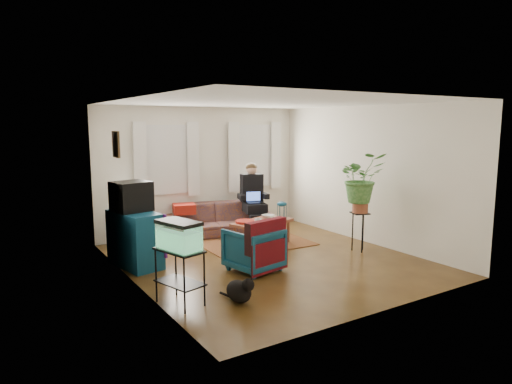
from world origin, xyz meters
TOP-DOWN VIEW (x-y plane):
  - floor at (0.00, 0.00)m, footprint 4.50×5.00m
  - ceiling at (0.00, 0.00)m, footprint 4.50×5.00m
  - wall_back at (0.00, 2.50)m, footprint 4.50×0.01m
  - wall_front at (0.00, -2.50)m, footprint 4.50×0.01m
  - wall_left at (-2.25, 0.00)m, footprint 0.01×5.00m
  - wall_right at (2.25, 0.00)m, footprint 0.01×5.00m
  - window_left at (-0.80, 2.48)m, footprint 1.08×0.04m
  - window_right at (1.25, 2.48)m, footprint 1.08×0.04m
  - curtains_left at (-0.80, 2.40)m, footprint 1.36×0.06m
  - curtains_right at (1.25, 2.40)m, footprint 1.36×0.06m
  - picture_frame at (-2.21, 0.85)m, footprint 0.04×0.32m
  - area_rug at (0.38, 1.11)m, footprint 2.05×1.67m
  - sofa at (0.06, 2.05)m, footprint 2.37×1.45m
  - seated_person at (0.83, 1.83)m, footprint 0.72×0.81m
  - side_table at (-1.65, 2.36)m, footprint 0.46×0.46m
  - table_lamp at (-1.65, 2.36)m, footprint 0.35×0.35m
  - dresser at (-1.99, 0.86)m, footprint 0.68×1.06m
  - crt_tv at (-1.99, 0.96)m, footprint 0.63×0.59m
  - aquarium_stand at (-2.00, -0.97)m, footprint 0.52×0.71m
  - aquarium at (-2.00, -0.97)m, footprint 0.46×0.64m
  - black_cat at (-1.36, -1.34)m, footprint 0.36×0.48m
  - armchair at (-0.50, -0.33)m, footprint 0.85×0.81m
  - serape_throw at (-0.45, -0.61)m, footprint 0.77×0.32m
  - coffee_table at (0.39, 0.79)m, footprint 1.29×0.97m
  - cup_a at (0.18, 0.60)m, footprint 0.17×0.17m
  - cup_b at (0.50, 0.63)m, footprint 0.13×0.13m
  - bowl at (0.65, 0.99)m, footprint 0.29×0.29m
  - snack_tray at (0.04, 0.83)m, footprint 0.45×0.45m
  - birdcage at (0.82, 0.77)m, footprint 0.24×0.24m
  - plant_stand at (1.67, -0.42)m, footprint 0.38×0.38m
  - potted_plant at (1.67, -0.42)m, footprint 0.98×0.91m

SIDE VIEW (x-z plane):
  - floor at x=0.00m, z-range -0.01..0.01m
  - area_rug at x=0.38m, z-range 0.00..0.01m
  - black_cat at x=-1.36m, z-range 0.00..0.37m
  - coffee_table at x=0.39m, z-range 0.00..0.48m
  - side_table at x=-1.65m, z-range 0.00..0.62m
  - plant_stand at x=1.67m, z-range 0.00..0.70m
  - aquarium_stand at x=-2.00m, z-range 0.00..0.71m
  - armchair at x=-0.50m, z-range 0.00..0.75m
  - sofa at x=0.06m, z-range 0.00..0.87m
  - dresser at x=-1.99m, z-range 0.00..0.88m
  - snack_tray at x=0.04m, z-range 0.48..0.52m
  - bowl at x=0.65m, z-range 0.48..0.53m
  - cup_b at x=0.50m, z-range 0.48..0.57m
  - cup_a at x=0.18m, z-range 0.48..0.58m
  - serape_throw at x=-0.45m, z-range 0.22..0.84m
  - birdcage at x=0.82m, z-range 0.48..0.81m
  - seated_person at x=0.83m, z-range 0.00..1.32m
  - table_lamp at x=-1.65m, z-range 0.60..1.16m
  - aquarium at x=-2.00m, z-range 0.71..1.08m
  - crt_tv at x=-1.99m, z-range 0.88..1.36m
  - potted_plant at x=1.67m, z-range 0.74..1.63m
  - wall_back at x=0.00m, z-range 0.00..2.60m
  - wall_front at x=0.00m, z-range 0.00..2.60m
  - wall_left at x=-2.25m, z-range 0.00..2.60m
  - wall_right at x=2.25m, z-range 0.00..2.60m
  - curtains_left at x=-0.80m, z-range 0.80..2.30m
  - curtains_right at x=1.25m, z-range 0.80..2.30m
  - window_left at x=-0.80m, z-range 0.86..2.24m
  - window_right at x=1.25m, z-range 0.86..2.24m
  - picture_frame at x=-2.21m, z-range 1.75..2.15m
  - ceiling at x=0.00m, z-range 2.60..2.60m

